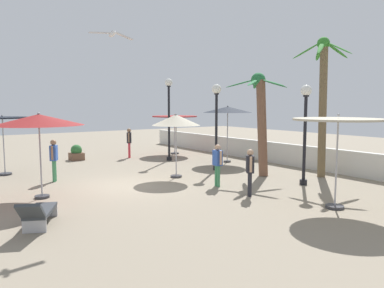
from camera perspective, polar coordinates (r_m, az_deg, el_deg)
The scene contains 20 objects.
ground_plane at distance 14.06m, azimuth -10.59°, elevation -6.46°, with size 56.00×56.00×0.00m, color gray.
boundary_wall at distance 19.34m, azimuth 14.27°, elevation -1.51°, with size 25.20×0.30×1.07m, color silver.
patio_umbrella_0 at distance 22.66m, azimuth -2.69°, elevation 3.99°, with size 2.73×2.73×2.47m.
patio_umbrella_1 at distance 11.43m, azimuth 21.57°, elevation 2.75°, with size 2.55×2.55×2.77m.
patio_umbrella_2 at distance 12.80m, azimuth -22.52°, elevation 3.39°, with size 2.81×2.81×2.78m.
patio_umbrella_3 at distance 17.74m, azimuth -27.16°, elevation 2.86°, with size 2.03×2.03×2.60m.
patio_umbrella_4 at distance 15.29m, azimuth -2.48°, elevation 3.61°, with size 2.00×2.00×2.66m.
patio_umbrella_5 at distance 19.44m, azimuth 5.51°, elevation 5.24°, with size 2.57×2.57×2.99m.
palm_tree_0 at distance 16.35m, azimuth 19.51°, elevation 7.36°, with size 2.41×2.37×5.78m.
palm_tree_2 at distance 16.04m, azimuth 10.54°, elevation 4.91°, with size 2.57×2.63×4.39m.
lamp_post_1 at distance 17.00m, azimuth 3.78°, elevation 4.99°, with size 0.44×0.44×3.95m.
lamp_post_2 at distance 19.96m, azimuth -3.58°, elevation 5.63°, with size 0.41×0.41×4.41m.
lamp_post_3 at distance 14.44m, azimuth 17.05°, elevation 3.60°, with size 0.41×0.41×3.75m.
lounge_chair_0 at distance 10.03m, azimuth -22.61°, elevation -9.63°, with size 1.94×1.31×0.84m.
guest_0 at distance 12.39m, azimuth 8.91°, elevation -3.68°, with size 0.46×0.41×1.57m.
guest_1 at distance 13.71m, azimuth 3.94°, elevation -2.67°, with size 0.55×0.29×1.57m.
guest_2 at distance 21.35m, azimuth -9.65°, elevation 0.62°, with size 0.50×0.39×1.69m.
guest_3 at distance 15.52m, azimuth -20.51°, elevation -1.77°, with size 0.50×0.38×1.67m.
seagull_0 at distance 11.02m, azimuth -12.22°, elevation 16.18°, with size 0.38×1.32×0.20m.
planter at distance 21.22m, azimuth -17.36°, elevation -1.35°, with size 0.70×0.70×0.85m.
Camera 1 is at (12.54, -5.59, 3.03)m, focal length 34.64 mm.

